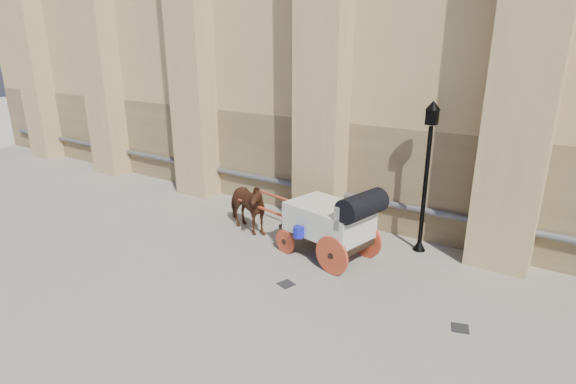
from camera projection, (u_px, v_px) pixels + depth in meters
The scene contains 6 objects.
ground at pixel (278, 280), 10.24m from camera, with size 90.00×90.00×0.00m, color gray.
horse at pixel (245, 206), 12.67m from camera, with size 0.83×1.83×1.55m, color #573019.
carriage at pixel (333, 220), 10.98m from camera, with size 4.51×2.04×1.91m.
street_lamp at pixel (426, 174), 11.08m from camera, with size 0.36×0.36×3.86m.
drain_grate_near at pixel (286, 284), 10.04m from camera, with size 0.32×0.32×0.01m, color black.
drain_grate_far at pixel (460, 328), 8.48m from camera, with size 0.32×0.32×0.01m, color black.
Camera 1 is at (5.29, -7.41, 5.11)m, focal length 28.00 mm.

